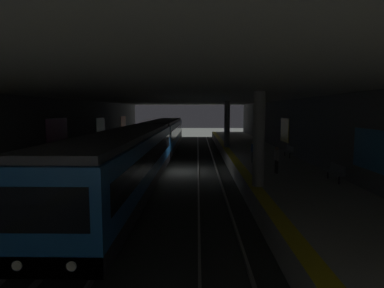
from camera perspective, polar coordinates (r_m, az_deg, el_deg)
ground_plane at (r=24.59m, az=-2.34°, el=-4.97°), size 120.00×120.00×0.00m
track_left at (r=24.55m, az=2.81°, el=-4.80°), size 60.00×1.53×0.16m
track_right at (r=24.80m, az=-7.44°, el=-4.74°), size 60.00×1.53×0.16m
platform_left at (r=24.99m, az=12.85°, el=-3.72°), size 60.00×5.30×1.06m
platform_right at (r=25.72m, az=-17.10°, el=-3.56°), size 60.00×5.30×1.06m
wall_left at (r=25.50m, az=19.35°, el=1.44°), size 60.00×0.56×5.60m
wall_right at (r=26.53m, az=-23.19°, el=1.46°), size 60.00×0.56×5.60m
ceiling_slab at (r=24.16m, az=-2.40°, el=8.65°), size 60.00×19.40×0.40m
pillar_near at (r=15.55m, az=11.87°, el=0.82°), size 0.56×0.56×4.55m
pillar_far at (r=31.81m, az=6.29°, el=3.55°), size 0.56×0.56×4.55m
metro_train at (r=26.18m, az=-6.96°, el=0.14°), size 37.41×2.83×3.49m
bench_left_near at (r=18.07m, az=24.25°, el=-4.47°), size 1.70×0.47×0.86m
bench_left_mid at (r=25.99m, az=16.88°, el=-1.12°), size 1.70×0.47×0.86m
bench_left_far at (r=38.32m, az=11.69°, el=1.26°), size 1.70×0.47×0.86m
person_waiting_near at (r=32.43m, az=-13.09°, el=0.92°), size 0.60×0.22×1.56m
person_walking_mid at (r=22.56m, az=10.90°, el=-1.26°), size 0.60×0.22×1.53m
person_standing_far at (r=19.18m, az=14.92°, el=-2.60°), size 0.60×0.22×1.55m
backpack_on_floor at (r=25.92m, az=-15.22°, el=-1.81°), size 0.30×0.20×0.40m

